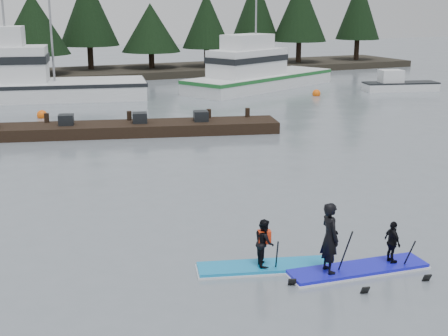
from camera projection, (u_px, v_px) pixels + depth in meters
name	position (u px, v px, depth m)	size (l,w,h in m)	color
ground	(327.00, 271.00, 14.97)	(160.00, 160.00, 0.00)	slate
far_shore	(46.00, 76.00, 51.87)	(70.00, 8.00, 0.60)	#2D281E
treeline	(46.00, 80.00, 51.95)	(60.00, 4.00, 8.00)	black
fishing_boat_large	(15.00, 89.00, 41.01)	(16.60, 7.94, 9.22)	white
fishing_boat_medium	(257.00, 81.00, 46.37)	(13.77, 9.03, 8.12)	white
skiff	(401.00, 86.00, 45.32)	(5.33, 1.60, 0.62)	white
floating_dock	(109.00, 129.00, 30.25)	(16.51, 2.20, 0.55)	black
buoy_c	(316.00, 96.00, 42.96)	(0.56, 0.56, 0.56)	#FF610C
buoy_b	(42.00, 118.00, 34.75)	(0.57, 0.57, 0.57)	#FF610C
paddleboard_solo	(264.00, 254.00, 14.95)	(3.28, 1.66, 1.77)	#168CD0
paddleboard_duo	(352.00, 250.00, 14.71)	(3.51, 1.33, 2.35)	#1617D6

